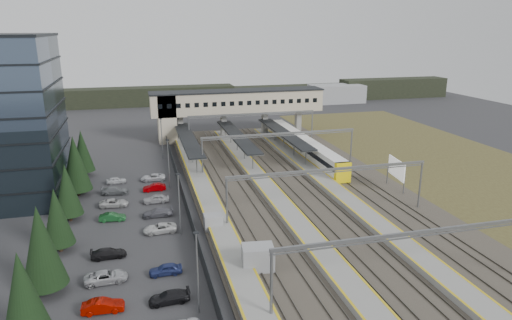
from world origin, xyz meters
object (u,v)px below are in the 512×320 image
object	(u,v)px
relay_cabin_far	(213,222)
footbridge	(226,105)
train	(304,146)
billboard	(396,169)
relay_cabin_near	(258,258)

from	to	relation	value
relay_cabin_far	footbridge	bearing A→B (deg)	76.99
relay_cabin_far	train	distance (m)	38.90
footbridge	train	world-z (taller)	footbridge
train	billboard	size ratio (longest dim) A/B	6.42
footbridge	relay_cabin_far	bearing A→B (deg)	-103.01
relay_cabin_near	footbridge	distance (m)	61.90
relay_cabin_far	footbridge	xyz separation A→B (m)	(11.50, 49.79, 6.87)
relay_cabin_near	train	world-z (taller)	train
relay_cabin_near	billboard	bearing A→B (deg)	34.27
relay_cabin_near	relay_cabin_far	bearing A→B (deg)	104.94
relay_cabin_near	billboard	size ratio (longest dim) A/B	0.62
relay_cabin_near	train	bearing A→B (deg)	63.59
train	billboard	distance (m)	24.01
relay_cabin_far	billboard	world-z (taller)	billboard
footbridge	train	bearing A→B (deg)	-57.14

